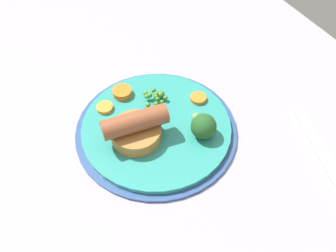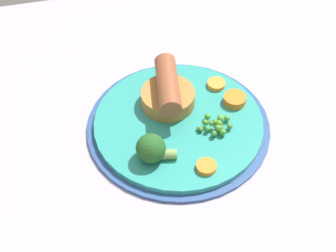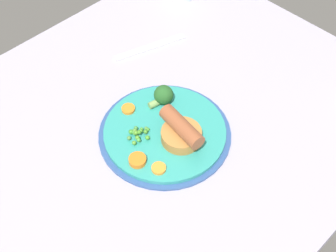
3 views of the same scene
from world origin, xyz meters
The scene contains 9 objects.
dining_table centered at (0.00, 0.00, 1.50)cm, with size 110.00×80.00×3.00cm, color #9E99AD.
dinner_plate centered at (4.15, -3.99, 3.57)cm, with size 26.77×26.77×1.40cm.
sausage_pudding centered at (4.82, -7.90, 6.68)cm, with size 8.01×10.58×5.51cm.
pea_pile centered at (-0.77, -1.38, 5.32)cm, with size 5.16×4.80×1.77cm.
broccoli_floret_near centered at (9.26, 1.73, 6.36)cm, with size 5.66×4.10×4.10cm.
carrot_slice_0 centered at (-4.95, -5.91, 4.99)cm, with size 3.36×3.36×1.18cm, color orange.
carrot_slice_2 centered at (2.53, 5.14, 4.76)cm, with size 2.78×2.78×0.71cm, color orange.
carrot_slice_3 centered at (-3.28, -9.94, 4.75)cm, with size 2.75×2.75×0.70cm, color orange.
fork centered at (20.00, 17.03, 3.30)cm, with size 18.00×1.60×0.60cm, color silver.
Camera 3 is at (-36.64, -46.04, 77.18)cm, focal length 50.00 mm.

